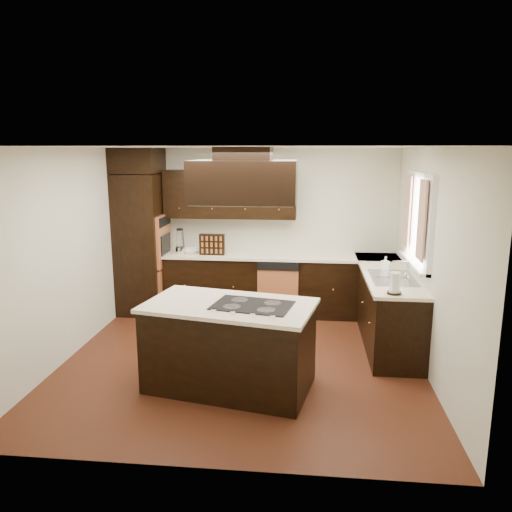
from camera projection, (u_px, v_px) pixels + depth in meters
The scene contains 30 objects.
floor at pixel (243, 360), 5.99m from camera, with size 4.20×4.20×0.02m, color #612D18.
ceiling at pixel (241, 146), 5.46m from camera, with size 4.20×4.20×0.02m, color white.
wall_back at pixel (260, 229), 7.78m from camera, with size 4.20×0.02×2.50m, color beige.
wall_front at pixel (205, 319), 3.68m from camera, with size 4.20×0.02×2.50m, color beige.
wall_left at pixel (67, 254), 5.94m from camera, with size 0.02×4.20×2.50m, color beige.
wall_right at pixel (431, 262), 5.52m from camera, with size 0.02×4.20×2.50m, color beige.
oven_column at pixel (141, 244), 7.61m from camera, with size 0.65×0.75×2.12m, color black.
wall_oven_face at pixel (164, 241), 7.56m from camera, with size 0.05×0.62×0.78m, color #C36A3B.
base_cabinets_back at pixel (260, 285), 7.65m from camera, with size 2.93×0.60×0.88m, color black.
base_cabinets_right at pixel (386, 306), 6.59m from camera, with size 0.60×2.40×0.88m, color black.
countertop_back at pixel (260, 256), 7.54m from camera, with size 2.93×0.63×0.04m, color #FFEFCE.
countertop_right at pixel (387, 273), 6.50m from camera, with size 0.63×2.40×0.04m, color #FFEFCE.
upper_cabinets at pixel (230, 194), 7.53m from camera, with size 2.00×0.34×0.72m, color black.
dishwasher_front at pixel (278, 294), 7.34m from camera, with size 0.60×0.05×0.72m, color #C36A3B.
window_frame at pixel (419, 220), 5.97m from camera, with size 0.06×1.32×1.12m, color white.
window_pane at pixel (421, 220), 5.97m from camera, with size 0.00×1.20×1.00m, color white.
curtain_left at pixel (422, 220), 5.56m from camera, with size 0.02×0.34×0.90m, color beige.
curtain_right at pixel (407, 211), 6.38m from camera, with size 0.02×0.34×0.90m, color beige.
sink_rim at pixel (392, 278), 6.15m from camera, with size 0.52×0.84×0.01m, color silver.
island at pixel (230, 347), 5.23m from camera, with size 1.66×0.91×0.88m, color black.
island_top at pixel (229, 305), 5.14m from camera, with size 1.72×0.97×0.04m, color #FFEFCE.
cooktop at pixel (252, 305), 5.06m from camera, with size 0.79×0.52×0.01m, color black.
range_hood at pixel (244, 182), 4.99m from camera, with size 1.05×0.72×0.42m, color black.
hood_duct at pixel (244, 154), 4.94m from camera, with size 0.55×0.50×0.13m, color black.
blender_base at pixel (180, 250), 7.60m from camera, with size 0.15×0.15×0.10m, color silver.
blender_pitcher at pixel (180, 239), 7.56m from camera, with size 0.13×0.13×0.26m, color silver.
spice_rack at pixel (212, 244), 7.48m from camera, with size 0.38×0.09×0.31m, color black.
mixing_bowl at pixel (190, 251), 7.64m from camera, with size 0.27×0.27×0.07m, color white.
soap_bottle at pixel (385, 263), 6.55m from camera, with size 0.08×0.08×0.18m, color white.
paper_towel at pixel (395, 283), 5.44m from camera, with size 0.11×0.11×0.25m, color white.
Camera 1 is at (0.74, -5.55, 2.48)m, focal length 35.00 mm.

